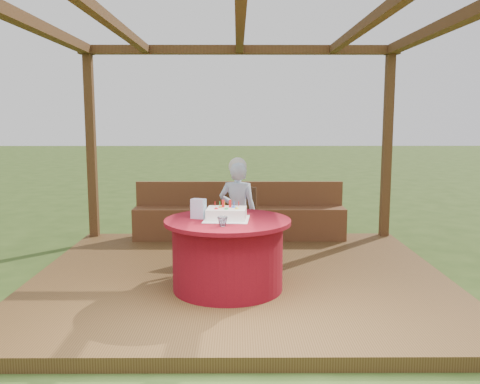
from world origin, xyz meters
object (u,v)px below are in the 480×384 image
at_px(bench, 239,220).
at_px(drinking_glass, 223,221).
at_px(chair, 238,219).
at_px(table, 228,254).
at_px(gift_bag, 198,209).
at_px(elderly_woman, 238,210).
at_px(birthday_cake, 227,214).

height_order(bench, drinking_glass, drinking_glass).
bearing_deg(drinking_glass, chair, 84.50).
distance_m(table, gift_bag, 0.54).
relative_size(chair, elderly_woman, 0.68).
height_order(elderly_woman, gift_bag, elderly_woman).
distance_m(chair, drinking_glass, 1.60).
relative_size(chair, gift_bag, 4.35).
relative_size(table, birthday_cake, 2.69).
distance_m(elderly_woman, birthday_cake, 0.95).
height_order(table, elderly_woman, elderly_woman).
distance_m(bench, birthday_cake, 2.28).
xyz_separation_m(bench, gift_bag, (-0.42, -2.16, 0.55)).
bearing_deg(gift_bag, drinking_glass, -37.36).
bearing_deg(gift_bag, table, 9.21).
height_order(bench, elderly_woman, elderly_woman).
height_order(birthday_cake, drinking_glass, birthday_cake).
relative_size(birthday_cake, gift_bag, 2.37).
xyz_separation_m(bench, chair, (-0.02, -0.97, 0.20)).
distance_m(elderly_woman, drinking_glass, 1.27).
relative_size(table, chair, 1.46).
distance_m(elderly_woman, gift_bag, 0.98).
bearing_deg(chair, birthday_cake, -95.50).
bearing_deg(drinking_glass, bench, 86.22).
bearing_deg(drinking_glass, elderly_woman, 83.59).
relative_size(table, drinking_glass, 13.05).
bearing_deg(elderly_woman, drinking_glass, -96.41).
bearing_deg(birthday_cake, gift_bag, 168.12).
relative_size(bench, table, 2.39).
distance_m(chair, gift_bag, 1.30).
bearing_deg(table, gift_bag, 170.02).
relative_size(bench, chair, 3.50).
height_order(bench, chair, chair).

